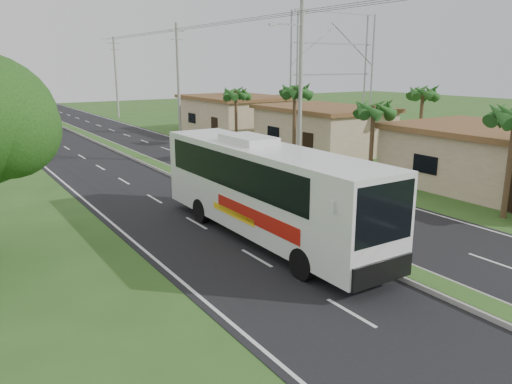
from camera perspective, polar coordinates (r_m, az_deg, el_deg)
ground at (r=17.44m, az=19.29°, el=-10.01°), size 180.00×180.00×0.00m
road_asphalt at (r=32.91m, az=-9.09°, el=1.98°), size 14.00×160.00×0.02m
median_strip at (r=32.89m, az=-9.09°, el=2.13°), size 1.20×160.00×0.18m
lane_edge_left at (r=30.91m, az=-20.49°, el=0.41°), size 0.12×160.00×0.01m
lane_edge_right at (r=36.06m, az=0.69°, el=3.22°), size 0.12×160.00×0.01m
shop_near at (r=31.45m, az=26.82°, el=3.32°), size 8.60×12.60×3.52m
shop_mid at (r=41.71m, az=7.60°, el=7.19°), size 7.60×10.60×3.67m
shop_far at (r=53.07m, az=-2.33°, el=8.89°), size 8.60×11.60×3.82m
palm_verge_b at (r=31.06m, az=13.28°, el=9.17°), size 2.40×2.40×5.05m
palm_verge_c at (r=35.84m, az=4.47°, el=11.37°), size 2.40×2.40×5.85m
palm_verge_d at (r=43.61m, az=-2.32°, el=11.17°), size 2.40×2.40×5.25m
palm_behind_shop at (r=39.07m, az=18.55°, el=10.65°), size 2.40×2.40×5.65m
utility_pole_b at (r=34.81m, az=5.08°, el=13.14°), size 3.20×0.28×12.00m
utility_pole_c at (r=52.08m, az=-8.88°, el=12.76°), size 1.60×0.28×11.00m
utility_pole_d at (r=70.80m, az=-15.71°, el=12.58°), size 1.60×0.28×10.50m
billboard_lattice at (r=52.68m, az=8.82°, el=14.03°), size 10.18×1.18×12.07m
coach_bus_main at (r=20.06m, az=0.97°, el=0.81°), size 2.74×12.73×4.11m
coach_bus_far at (r=61.29m, az=-25.68°, el=8.09°), size 2.97×10.82×3.12m
motorcyclist at (r=19.06m, az=11.91°, el=-4.59°), size 1.60×0.61×2.30m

